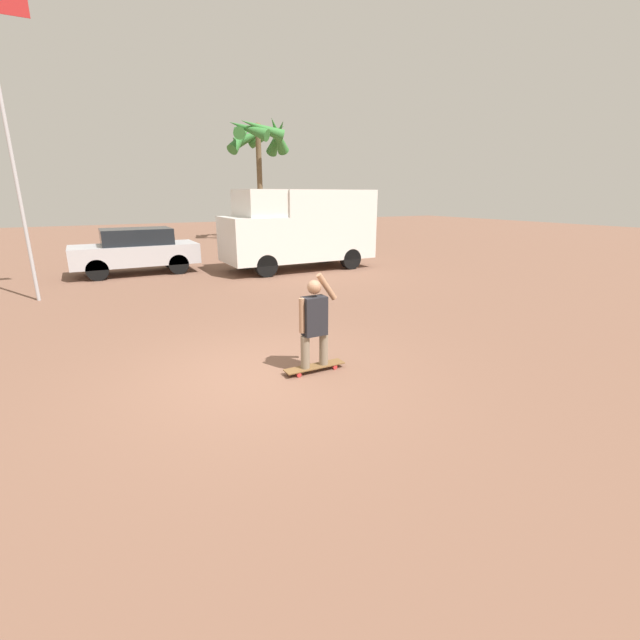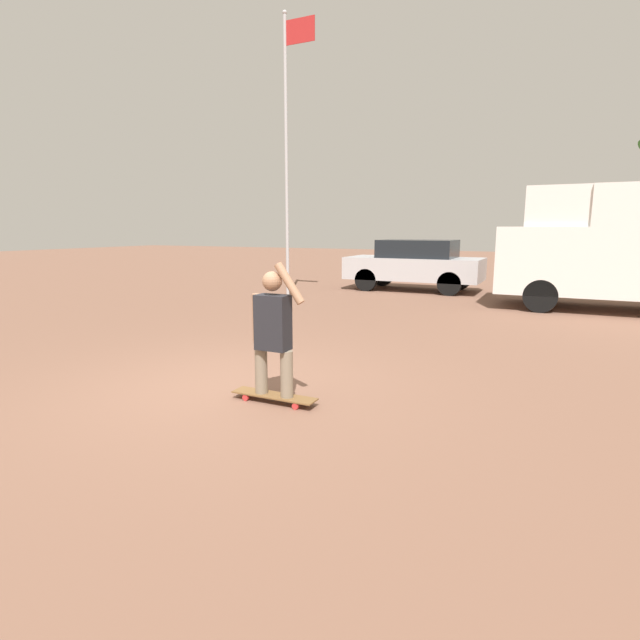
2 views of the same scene
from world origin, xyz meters
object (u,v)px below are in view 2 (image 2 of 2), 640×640
(parked_car_silver, at_px, (415,264))
(flagpole, at_px, (288,142))
(skateboard, at_px, (274,396))
(camper_van, at_px, (632,244))
(person_skateboarder, at_px, (273,328))

(parked_car_silver, bearing_deg, flagpole, -131.89)
(skateboard, bearing_deg, flagpole, 118.14)
(camper_van, relative_size, flagpole, 0.73)
(camper_van, bearing_deg, flagpole, -171.48)
(skateboard, height_order, person_skateboarder, person_skateboarder)
(person_skateboarder, relative_size, camper_van, 0.27)
(person_skateboarder, relative_size, parked_car_silver, 0.36)
(person_skateboarder, height_order, flagpole, flagpole)
(parked_car_silver, bearing_deg, skateboard, -82.76)
(skateboard, xyz_separation_m, parked_car_silver, (-1.37, 10.81, 0.76))
(camper_van, xyz_separation_m, parked_car_silver, (-5.57, 1.83, -0.73))
(person_skateboarder, distance_m, camper_van, 9.93)
(skateboard, relative_size, parked_car_silver, 0.24)
(person_skateboarder, height_order, camper_van, camper_van)
(person_skateboarder, xyz_separation_m, camper_van, (4.19, 8.98, 0.71))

